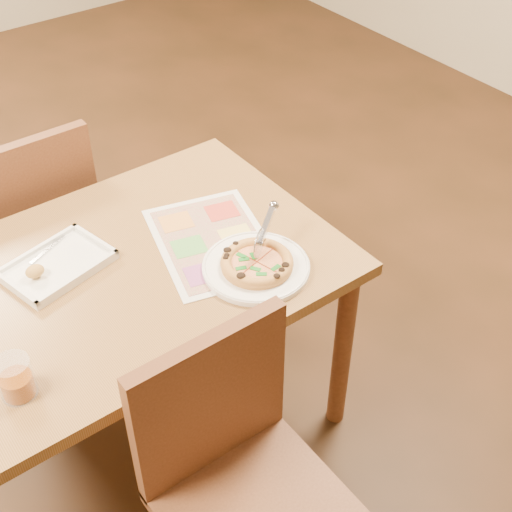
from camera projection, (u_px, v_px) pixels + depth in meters
room at (69, 65)px, 1.58m from camera, size 7.00×7.00×7.00m
dining_table at (112, 297)px, 2.04m from camera, size 1.30×0.85×0.72m
chair_near at (233, 456)px, 1.72m from camera, size 0.42×0.42×0.47m
chair_far at (32, 214)px, 2.45m from camera, size 0.42×0.42×0.47m
plate at (256, 267)px, 2.00m from camera, size 0.34×0.34×0.02m
pizza at (257, 263)px, 1.99m from camera, size 0.21×0.21×0.03m
pizza_cutter at (264, 231)px, 2.00m from camera, size 0.15×0.10×0.10m
appetizer_tray at (56, 267)px, 2.00m from camera, size 0.32×0.26×0.05m
glass_tumbler at (16, 380)px, 1.64m from camera, size 0.09×0.09×0.11m
menu at (213, 241)px, 2.10m from camera, size 0.42×0.51×0.00m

